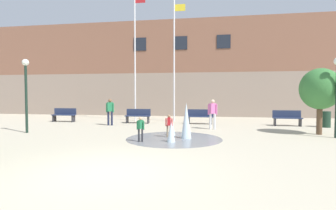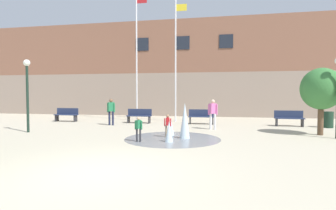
% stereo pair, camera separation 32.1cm
% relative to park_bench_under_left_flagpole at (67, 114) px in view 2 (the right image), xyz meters
% --- Properties ---
extents(ground_plane, '(100.00, 100.00, 0.00)m').
position_rel_park_bench_under_left_flagpole_xyz_m(ground_plane, '(7.28, -10.40, -0.48)').
color(ground_plane, '#BCB299').
extents(library_building, '(36.00, 6.05, 8.13)m').
position_rel_park_bench_under_left_flagpole_xyz_m(library_building, '(7.28, 8.56, 3.59)').
color(library_building, gray).
rests_on(library_building, ground).
extents(splash_fountain, '(4.03, 4.03, 1.51)m').
position_rel_park_bench_under_left_flagpole_xyz_m(splash_fountain, '(8.50, -5.36, 0.01)').
color(splash_fountain, gray).
rests_on(splash_fountain, ground).
extents(park_bench_under_left_flagpole, '(1.60, 0.44, 0.91)m').
position_rel_park_bench_under_left_flagpole_xyz_m(park_bench_under_left_flagpole, '(0.00, 0.00, 0.00)').
color(park_bench_under_left_flagpole, '#28282D').
rests_on(park_bench_under_left_flagpole, ground).
extents(park_bench_under_right_flagpole, '(1.60, 0.44, 0.91)m').
position_rel_park_bench_under_left_flagpole_xyz_m(park_bench_under_right_flagpole, '(5.16, -0.00, 0.00)').
color(park_bench_under_right_flagpole, '#28282D').
rests_on(park_bench_under_right_flagpole, ground).
extents(park_bench_near_trashcan, '(1.60, 0.44, 0.91)m').
position_rel_park_bench_under_left_flagpole_xyz_m(park_bench_near_trashcan, '(9.16, 0.16, 0.00)').
color(park_bench_near_trashcan, '#28282D').
rests_on(park_bench_near_trashcan, ground).
extents(park_bench_far_right, '(1.60, 0.44, 0.91)m').
position_rel_park_bench_under_left_flagpole_xyz_m(park_bench_far_right, '(14.24, 0.00, 0.00)').
color(park_bench_far_right, '#28282D').
rests_on(park_bench_far_right, ground).
extents(child_running, '(0.31, 0.21, 0.99)m').
position_rel_park_bench_under_left_flagpole_xyz_m(child_running, '(8.02, -5.15, 0.10)').
color(child_running, '#89755B').
rests_on(child_running, ground).
extents(child_with_pink_shirt, '(0.31, 0.24, 0.99)m').
position_rel_park_bench_under_left_flagpole_xyz_m(child_with_pink_shirt, '(7.09, -6.40, 0.10)').
color(child_with_pink_shirt, '#28282D').
rests_on(child_with_pink_shirt, ground).
extents(teen_by_trashcan, '(0.50, 0.37, 1.59)m').
position_rel_park_bench_under_left_flagpole_xyz_m(teen_by_trashcan, '(9.89, -2.23, 0.45)').
color(teen_by_trashcan, silver).
rests_on(teen_by_trashcan, ground).
extents(adult_watching, '(0.50, 0.36, 1.59)m').
position_rel_park_bench_under_left_flagpole_xyz_m(adult_watching, '(3.84, -1.43, 0.45)').
color(adult_watching, '#1E233D').
rests_on(adult_watching, ground).
extents(flagpole_left, '(0.80, 0.10, 8.99)m').
position_rel_park_bench_under_left_flagpole_xyz_m(flagpole_left, '(4.59, 1.43, 4.27)').
color(flagpole_left, silver).
rests_on(flagpole_left, ground).
extents(flagpole_right, '(0.80, 0.10, 8.30)m').
position_rel_park_bench_under_left_flagpole_xyz_m(flagpole_right, '(7.34, 1.43, 3.92)').
color(flagpole_right, silver).
rests_on(flagpole_right, ground).
extents(lamp_post_left_lane, '(0.32, 0.32, 3.55)m').
position_rel_park_bench_under_left_flagpole_xyz_m(lamp_post_left_lane, '(1.01, -4.95, 1.87)').
color(lamp_post_left_lane, '#192D23').
rests_on(lamp_post_left_lane, ground).
extents(trash_can, '(0.56, 0.56, 0.90)m').
position_rel_park_bench_under_left_flagpole_xyz_m(trash_can, '(16.18, -0.29, -0.03)').
color(trash_can, '#193323').
rests_on(trash_can, ground).
extents(street_tree_near_building, '(1.78, 1.78, 3.07)m').
position_rel_park_bench_under_left_flagpole_xyz_m(street_tree_near_building, '(14.76, -3.24, 1.62)').
color(street_tree_near_building, brown).
rests_on(street_tree_near_building, ground).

